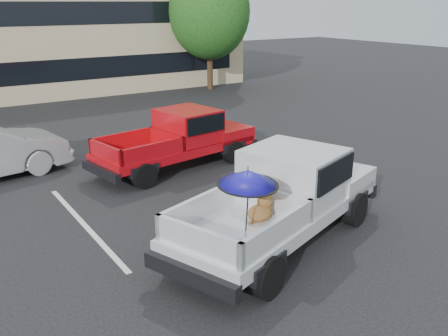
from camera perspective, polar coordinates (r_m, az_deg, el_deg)
The scene contains 8 objects.
ground at distance 11.21m, azimuth 2.52°, elevation -6.60°, with size 90.00×90.00×0.00m, color black.
stripe_left at distance 11.64m, azimuth -15.62°, elevation -6.31°, with size 0.12×5.00×0.01m, color silver.
stripe_right at distance 14.40m, azimuth 7.56°, elevation -0.91°, with size 0.12×5.00×0.01m, color silver.
motel_building at distance 30.30m, azimuth -18.67°, elevation 14.66°, with size 20.40×8.40×6.30m.
tree_right at distance 28.47m, azimuth -1.68°, elevation 17.42°, with size 4.46×4.46×6.78m.
tree_back at distance 34.36m, azimuth -13.59°, elevation 17.47°, with size 4.68×4.68×7.11m.
silver_pickup at distance 10.37m, azimuth 7.27°, elevation -2.55°, with size 6.02×3.73×2.06m.
red_pickup at distance 15.03m, azimuth -4.57°, elevation 3.71°, with size 5.37×2.57×1.70m.
Camera 1 is at (-5.99, -8.20, 4.76)m, focal length 40.00 mm.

